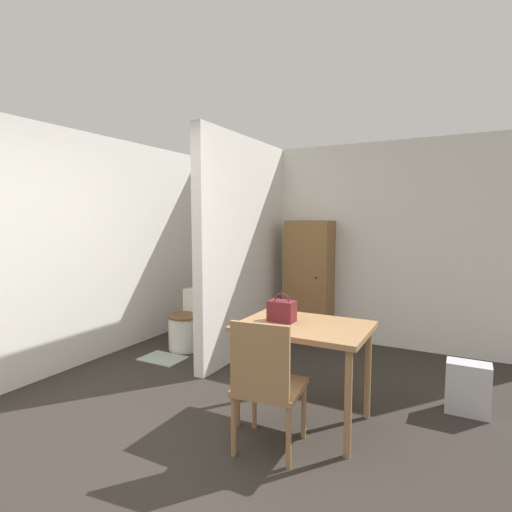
{
  "coord_description": "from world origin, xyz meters",
  "views": [
    {
      "loc": [
        1.63,
        -1.66,
        1.58
      ],
      "look_at": [
        -0.03,
        1.48,
        1.24
      ],
      "focal_mm": 28.0,
      "sensor_mm": 36.0,
      "label": 1
    }
  ],
  "objects_px": {
    "toilet": "(188,325)",
    "wooden_cabinet": "(309,281)",
    "handbag": "(282,311)",
    "wooden_chair": "(266,382)",
    "dining_table": "(304,337)",
    "space_heater": "(468,388)"
  },
  "relations": [
    {
      "from": "dining_table",
      "to": "space_heater",
      "type": "distance_m",
      "value": 1.44
    },
    {
      "from": "handbag",
      "to": "wooden_cabinet",
      "type": "bearing_deg",
      "value": 104.4
    },
    {
      "from": "handbag",
      "to": "wooden_cabinet",
      "type": "xyz_separation_m",
      "value": [
        -0.52,
        2.02,
        -0.09
      ]
    },
    {
      "from": "handbag",
      "to": "space_heater",
      "type": "distance_m",
      "value": 1.65
    },
    {
      "from": "toilet",
      "to": "wooden_cabinet",
      "type": "height_order",
      "value": "wooden_cabinet"
    },
    {
      "from": "space_heater",
      "to": "wooden_chair",
      "type": "bearing_deg",
      "value": -133.85
    },
    {
      "from": "toilet",
      "to": "space_heater",
      "type": "xyz_separation_m",
      "value": [
        3.03,
        -0.27,
        -0.07
      ]
    },
    {
      "from": "dining_table",
      "to": "toilet",
      "type": "bearing_deg",
      "value": 151.63
    },
    {
      "from": "toilet",
      "to": "space_heater",
      "type": "bearing_deg",
      "value": -5.14
    },
    {
      "from": "wooden_chair",
      "to": "space_heater",
      "type": "bearing_deg",
      "value": 39.54
    },
    {
      "from": "wooden_chair",
      "to": "toilet",
      "type": "distance_m",
      "value": 2.39
    },
    {
      "from": "dining_table",
      "to": "wooden_chair",
      "type": "bearing_deg",
      "value": -98.37
    },
    {
      "from": "dining_table",
      "to": "space_heater",
      "type": "relative_size",
      "value": 2.3
    },
    {
      "from": "toilet",
      "to": "space_heater",
      "type": "relative_size",
      "value": 1.64
    },
    {
      "from": "dining_table",
      "to": "wooden_cabinet",
      "type": "height_order",
      "value": "wooden_cabinet"
    },
    {
      "from": "space_heater",
      "to": "dining_table",
      "type": "bearing_deg",
      "value": -146.3
    },
    {
      "from": "handbag",
      "to": "dining_table",
      "type": "bearing_deg",
      "value": 1.94
    },
    {
      "from": "wooden_chair",
      "to": "space_heater",
      "type": "relative_size",
      "value": 2.19
    },
    {
      "from": "dining_table",
      "to": "space_heater",
      "type": "height_order",
      "value": "dining_table"
    },
    {
      "from": "dining_table",
      "to": "toilet",
      "type": "height_order",
      "value": "dining_table"
    },
    {
      "from": "wooden_cabinet",
      "to": "space_heater",
      "type": "xyz_separation_m",
      "value": [
        1.83,
        -1.26,
        -0.56
      ]
    },
    {
      "from": "handbag",
      "to": "space_heater",
      "type": "bearing_deg",
      "value": 30.05
    }
  ]
}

